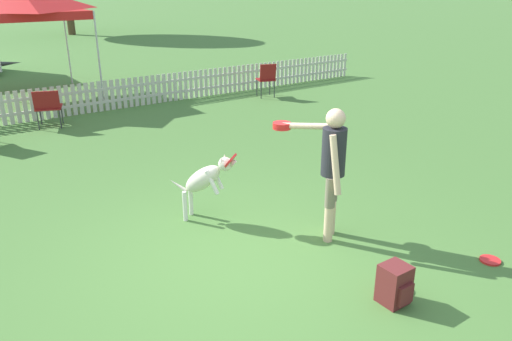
# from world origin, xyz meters

# --- Properties ---
(ground_plane) EXTENTS (240.00, 240.00, 0.00)m
(ground_plane) POSITION_xyz_m (0.00, 0.00, 0.00)
(ground_plane) COLOR #4C7A38
(handler_person) EXTENTS (0.54, 1.06, 1.60)m
(handler_person) POSITION_xyz_m (1.16, -0.10, 1.00)
(handler_person) COLOR beige
(handler_person) RESTS_ON ground_plane
(leaping_dog) EXTENTS (0.70, 0.83, 0.96)m
(leaping_dog) POSITION_xyz_m (0.19, 1.10, 0.59)
(leaping_dog) COLOR beige
(leaping_dog) RESTS_ON ground_plane
(frisbee_near_handler) EXTENTS (0.22, 0.22, 0.02)m
(frisbee_near_handler) POSITION_xyz_m (1.01, -1.39, 0.01)
(frisbee_near_handler) COLOR red
(frisbee_near_handler) RESTS_ON ground_plane
(frisbee_near_dog) EXTENTS (0.22, 0.22, 0.02)m
(frisbee_near_dog) POSITION_xyz_m (2.27, -1.59, 0.01)
(frisbee_near_dog) COLOR red
(frisbee_near_dog) RESTS_ON ground_plane
(backpack_on_grass) EXTENTS (0.26, 0.29, 0.40)m
(backpack_on_grass) POSITION_xyz_m (0.79, -1.47, 0.20)
(backpack_on_grass) COLOR maroon
(backpack_on_grass) RESTS_ON ground_plane
(picket_fence) EXTENTS (17.95, 0.04, 0.71)m
(picket_fence) POSITION_xyz_m (-0.00, 7.49, 0.36)
(picket_fence) COLOR beige
(picket_fence) RESTS_ON ground_plane
(folding_chair_center) EXTENTS (0.54, 0.56, 0.89)m
(folding_chair_center) POSITION_xyz_m (5.05, 6.44, 0.54)
(folding_chair_center) COLOR #333338
(folding_chair_center) RESTS_ON ground_plane
(folding_chair_green_right) EXTENTS (0.66, 0.67, 0.81)m
(folding_chair_green_right) POSITION_xyz_m (-0.36, 6.74, 0.48)
(folding_chair_green_right) COLOR #333338
(folding_chair_green_right) RESTS_ON ground_plane
(canopy_tent_secondary) EXTENTS (2.78, 2.78, 2.82)m
(canopy_tent_secondary) POSITION_xyz_m (-0.01, 9.81, 2.41)
(canopy_tent_secondary) COLOR silver
(canopy_tent_secondary) RESTS_ON ground_plane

